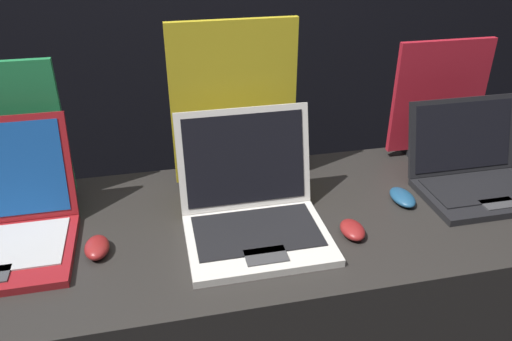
# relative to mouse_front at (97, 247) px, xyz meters

# --- Properties ---
(mouse_front) EXTENTS (0.06, 0.09, 0.04)m
(mouse_front) POSITION_rel_mouse_front_xyz_m (0.00, 0.00, 0.00)
(mouse_front) COLOR maroon
(mouse_front) RESTS_ON display_counter
(promo_stand_front) EXTENTS (0.33, 0.07, 0.41)m
(promo_stand_front) POSITION_rel_mouse_front_xyz_m (-0.24, 0.30, 0.18)
(promo_stand_front) COLOR black
(promo_stand_front) RESTS_ON display_counter
(laptop_middle) EXTENTS (0.36, 0.35, 0.29)m
(laptop_middle) POSITION_rel_mouse_front_xyz_m (0.40, 0.02, 0.05)
(laptop_middle) COLOR silver
(laptop_middle) RESTS_ON display_counter
(mouse_middle) EXTENTS (0.06, 0.09, 0.03)m
(mouse_middle) POSITION_rel_mouse_front_xyz_m (0.64, -0.06, -0.00)
(mouse_middle) COLOR maroon
(mouse_middle) RESTS_ON display_counter
(promo_stand_middle) EXTENTS (0.36, 0.07, 0.49)m
(promo_stand_middle) POSITION_rel_mouse_front_xyz_m (0.40, 0.28, 0.22)
(promo_stand_middle) COLOR black
(promo_stand_middle) RESTS_ON display_counter
(laptop_back) EXTENTS (0.35, 0.30, 0.25)m
(laptop_back) POSITION_rel_mouse_front_xyz_m (1.09, 0.09, 0.04)
(laptop_back) COLOR black
(laptop_back) RESTS_ON display_counter
(mouse_back) EXTENTS (0.06, 0.11, 0.03)m
(mouse_back) POSITION_rel_mouse_front_xyz_m (0.85, 0.06, -0.00)
(mouse_back) COLOR navy
(mouse_back) RESTS_ON display_counter
(promo_stand_back) EXTENTS (0.32, 0.07, 0.39)m
(promo_stand_back) POSITION_rel_mouse_front_xyz_m (1.09, 0.33, 0.17)
(promo_stand_back) COLOR black
(promo_stand_back) RESTS_ON display_counter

